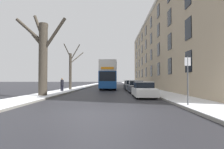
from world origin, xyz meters
TOP-DOWN VIEW (x-y plane):
  - ground_plane at (0.00, 0.00)m, footprint 320.00×320.00m
  - sidewalk_left at (-5.70, 53.00)m, footprint 2.65×130.00m
  - sidewalk_right at (5.70, 53.00)m, footprint 2.65×130.00m
  - terrace_facade_right at (11.52, 28.21)m, footprint 9.10×52.06m
  - bare_tree_left_0 at (-5.46, 8.61)m, footprint 4.39×2.20m
  - bare_tree_left_1 at (-5.52, 19.87)m, footprint 2.25×3.31m
  - double_decker_bus at (-0.19, 23.46)m, footprint 2.50×10.41m
  - parked_car_0 at (3.28, 8.48)m, footprint 1.72×4.50m
  - parked_car_1 at (3.28, 14.90)m, footprint 1.73×3.99m
  - parked_car_2 at (3.28, 20.71)m, footprint 1.89×3.99m
  - parked_car_3 at (3.28, 27.04)m, footprint 1.74×4.44m
  - pedestrian_left_sidewalk at (-5.66, 15.74)m, footprint 0.38×0.38m
  - street_sign_post at (4.67, 1.99)m, footprint 0.32×0.07m

SIDE VIEW (x-z plane):
  - ground_plane at x=0.00m, z-range 0.00..0.00m
  - sidewalk_left at x=-5.70m, z-range 0.00..0.16m
  - sidewalk_right at x=5.70m, z-range 0.00..0.16m
  - parked_car_0 at x=3.28m, z-range -0.04..1.31m
  - parked_car_3 at x=3.28m, z-range -0.05..1.36m
  - parked_car_1 at x=3.28m, z-range -0.06..1.39m
  - parked_car_2 at x=3.28m, z-range -0.06..1.41m
  - pedestrian_left_sidewalk at x=-5.66m, z-range 0.08..1.82m
  - street_sign_post at x=4.67m, z-range 0.19..2.91m
  - double_decker_bus at x=-0.19m, z-range 0.28..4.58m
  - bare_tree_left_1 at x=-5.52m, z-range -0.25..6.37m
  - bare_tree_left_0 at x=-5.46m, z-range 0.05..7.38m
  - terrace_facade_right at x=11.52m, z-range 0.00..13.82m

